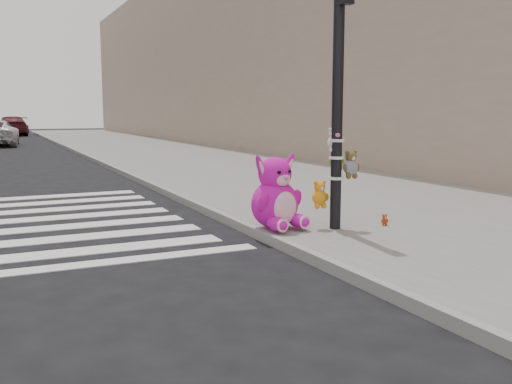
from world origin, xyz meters
name	(u,v)px	position (x,y,z in m)	size (l,w,h in m)	color
ground	(215,297)	(0.00, 0.00, 0.00)	(120.00, 120.00, 0.00)	black
sidewalk_near	(251,172)	(5.00, 10.00, 0.07)	(7.00, 80.00, 0.14)	slate
curb_edge	(135,178)	(1.55, 10.00, 0.07)	(0.12, 80.00, 0.15)	gray
bld_near	(268,45)	(10.50, 20.00, 5.00)	(5.00, 60.00, 10.00)	tan
signal_pole	(337,120)	(2.61, 1.82, 1.74)	(0.71, 0.49, 4.00)	black
pink_bunny	(276,198)	(1.81, 2.17, 0.60)	(0.82, 0.93, 1.13)	#DD12B0
red_teddy	(384,220)	(3.40, 1.67, 0.23)	(0.12, 0.08, 0.17)	#BA3412
car_maroon_near	(12,126)	(-0.23, 43.07, 0.73)	(2.06, 5.06, 1.47)	#5A1920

